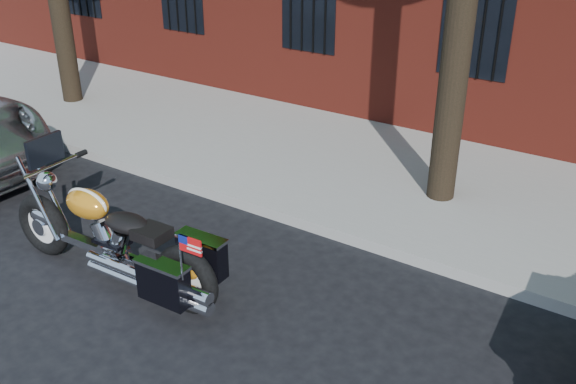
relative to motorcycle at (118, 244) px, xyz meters
The scene contains 4 objects.
ground 1.87m from the motorcycle, 27.05° to the left, with size 120.00×120.00×0.00m, color black.
curb 2.76m from the motorcycle, 53.91° to the left, with size 40.00×0.16×0.15m, color gray.
sidewalk 4.40m from the motorcycle, 68.55° to the left, with size 40.00×3.60×0.15m, color gray.
motorcycle is the anchor object (origin of this frame).
Camera 1 is at (3.15, -4.63, 3.95)m, focal length 40.00 mm.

